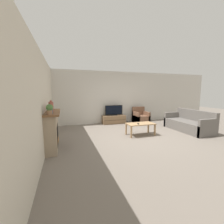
{
  "coord_description": "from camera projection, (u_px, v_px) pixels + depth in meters",
  "views": [
    {
      "loc": [
        -2.53,
        -4.89,
        1.66
      ],
      "look_at": [
        -0.7,
        0.72,
        0.85
      ],
      "focal_mm": 24.0,
      "sensor_mm": 36.0,
      "label": 1
    }
  ],
  "objects": [
    {
      "name": "tv_stand",
      "position": [
        114.0,
        119.0,
        7.81
      ],
      "size": [
        1.2,
        0.44,
        0.42
      ],
      "color": "brown",
      "rests_on": "ground"
    },
    {
      "name": "wall_back",
      "position": [
        113.0,
        97.0,
        7.95
      ],
      "size": [
        12.0,
        0.06,
        2.7
      ],
      "color": "beige",
      "rests_on": "ground"
    },
    {
      "name": "potted_plant",
      "position": [
        50.0,
        109.0,
        3.69
      ],
      "size": [
        0.17,
        0.17,
        0.26
      ],
      "color": "#936B4C",
      "rests_on": "fireplace"
    },
    {
      "name": "mantel_vase_centre_left",
      "position": [
        51.0,
        107.0,
        4.16
      ],
      "size": [
        0.13,
        0.13,
        0.33
      ],
      "color": "#994C3D",
      "rests_on": "fireplace"
    },
    {
      "name": "couch",
      "position": [
        189.0,
        124.0,
        6.38
      ],
      "size": [
        0.91,
        2.0,
        0.87
      ],
      "color": "#66605B",
      "rests_on": "ground"
    },
    {
      "name": "ground_plane",
      "position": [
        136.0,
        136.0,
        5.61
      ],
      "size": [
        24.0,
        24.0,
        0.0
      ],
      "primitive_type": "plane",
      "color": "slate"
    },
    {
      "name": "coffee_table",
      "position": [
        140.0,
        125.0,
        5.7
      ],
      "size": [
        1.06,
        0.54,
        0.46
      ],
      "color": "#A37F56",
      "rests_on": "ground"
    },
    {
      "name": "tv",
      "position": [
        114.0,
        111.0,
        7.75
      ],
      "size": [
        0.94,
        0.18,
        0.53
      ],
      "color": "black",
      "rests_on": "tv_stand"
    },
    {
      "name": "fireplace",
      "position": [
        52.0,
        130.0,
        4.35
      ],
      "size": [
        0.42,
        1.45,
        1.09
      ],
      "color": "tan",
      "rests_on": "ground"
    },
    {
      "name": "armchair",
      "position": [
        141.0,
        118.0,
        8.0
      ],
      "size": [
        0.7,
        0.76,
        0.83
      ],
      "color": "brown",
      "rests_on": "ground"
    },
    {
      "name": "wall_left",
      "position": [
        45.0,
        102.0,
        4.48
      ],
      "size": [
        0.06,
        12.0,
        2.7
      ],
      "color": "beige",
      "rests_on": "ground"
    },
    {
      "name": "mantel_vase_left",
      "position": [
        50.0,
        111.0,
        3.87
      ],
      "size": [
        0.12,
        0.12,
        0.19
      ],
      "color": "#385670",
      "rests_on": "fireplace"
    },
    {
      "name": "mantel_clock",
      "position": [
        52.0,
        108.0,
        4.41
      ],
      "size": [
        0.08,
        0.11,
        0.15
      ],
      "color": "brown",
      "rests_on": "fireplace"
    },
    {
      "name": "remote",
      "position": [
        138.0,
        124.0,
        5.58
      ],
      "size": [
        0.08,
        0.16,
        0.02
      ],
      "rotation": [
        0.0,
        0.0,
        -0.3
      ],
      "color": "black",
      "rests_on": "coffee_table"
    }
  ]
}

